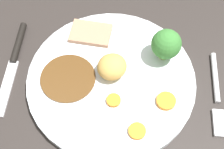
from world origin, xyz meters
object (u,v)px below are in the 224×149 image
object	(u,v)px
broccoli_floret	(166,44)
knife	(14,58)
fork	(217,95)
carrot_coin_front	(166,101)
carrot_coin_back	(137,131)
roast_potato_left	(110,66)
dinner_plate	(112,80)
carrot_coin_side	(114,100)
meat_slice_main	(91,33)

from	to	relation	value
broccoli_floret	knife	distance (cm)	26.41
broccoli_floret	fork	distance (cm)	11.80
carrot_coin_front	knife	distance (cm)	27.22
broccoli_floret	knife	bearing A→B (deg)	7.57
carrot_coin_front	carrot_coin_back	xyz separation A→B (cm)	(4.03, 5.55, -0.06)
roast_potato_left	carrot_coin_back	bearing A→B (deg)	119.32
roast_potato_left	broccoli_floret	distance (cm)	9.90
dinner_plate	carrot_coin_front	bearing A→B (deg)	160.22
carrot_coin_side	knife	xyz separation A→B (cm)	(18.48, -6.29, -1.27)
carrot_coin_back	knife	distance (cm)	25.13
dinner_plate	roast_potato_left	world-z (taller)	roast_potato_left
roast_potato_left	carrot_coin_side	size ratio (longest dim) A/B	2.17
fork	carrot_coin_side	bearing A→B (deg)	-79.83
carrot_coin_front	carrot_coin_back	world-z (taller)	carrot_coin_front
roast_potato_left	knife	xyz separation A→B (cm)	(17.14, -1.04, -2.74)
carrot_coin_front	fork	bearing A→B (deg)	-161.13
roast_potato_left	knife	world-z (taller)	roast_potato_left
carrot_coin_back	broccoli_floret	size ratio (longest dim) A/B	0.44
fork	knife	xyz separation A→B (cm)	(35.08, -2.41, 0.06)
carrot_coin_back	broccoli_floret	world-z (taller)	broccoli_floret
knife	dinner_plate	bearing A→B (deg)	80.21
meat_slice_main	broccoli_floret	bearing A→B (deg)	167.52
meat_slice_main	fork	size ratio (longest dim) A/B	0.47
carrot_coin_back	fork	distance (cm)	15.08
carrot_coin_back	carrot_coin_front	bearing A→B (deg)	-126.00
carrot_coin_back	fork	size ratio (longest dim) A/B	0.17
roast_potato_left	knife	bearing A→B (deg)	-3.47
dinner_plate	fork	size ratio (longest dim) A/B	1.83
broccoli_floret	dinner_plate	bearing A→B (deg)	33.69
carrot_coin_side	fork	xyz separation A→B (cm)	(-16.60, -3.89, -1.34)
dinner_plate	carrot_coin_side	bearing A→B (deg)	101.15
meat_slice_main	carrot_coin_side	distance (cm)	13.94
meat_slice_main	carrot_coin_side	size ratio (longest dim) A/B	3.15
meat_slice_main	dinner_plate	bearing A→B (deg)	120.92
dinner_plate	carrot_coin_side	world-z (taller)	carrot_coin_side
roast_potato_left	fork	distance (cm)	18.21
knife	meat_slice_main	bearing A→B (deg)	113.49
carrot_coin_front	carrot_coin_side	distance (cm)	8.26
dinner_plate	broccoli_floret	xyz separation A→B (cm)	(-8.19, -5.46, 4.11)
meat_slice_main	carrot_coin_front	bearing A→B (deg)	140.40
meat_slice_main	carrot_coin_back	world-z (taller)	meat_slice_main
carrot_coin_front	knife	xyz separation A→B (cm)	(26.68, -5.28, -1.29)
carrot_coin_front	meat_slice_main	bearing A→B (deg)	-39.60
carrot_coin_back	fork	xyz separation A→B (cm)	(-12.44, -8.43, -1.30)
fork	knife	distance (cm)	35.16
dinner_plate	carrot_coin_back	distance (cm)	10.18
meat_slice_main	broccoli_floret	distance (cm)	13.86
meat_slice_main	carrot_coin_back	size ratio (longest dim) A/B	2.70
carrot_coin_front	broccoli_floret	distance (cm)	9.27
carrot_coin_front	fork	world-z (taller)	carrot_coin_front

